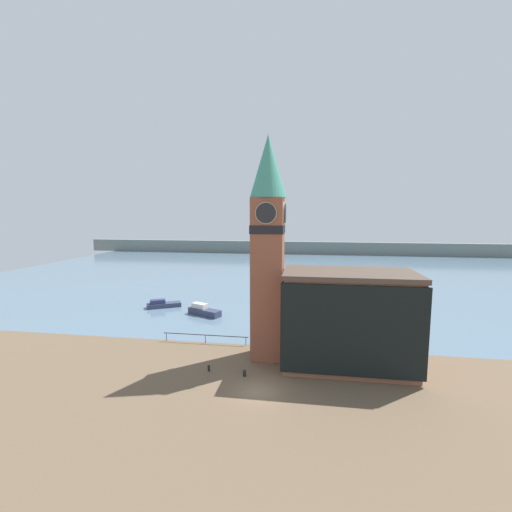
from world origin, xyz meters
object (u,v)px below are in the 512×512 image
Objects in this scene: mooring_bollard_near at (209,368)px; mooring_bollard_far at (244,373)px; clock_tower at (268,242)px; boat_near at (204,311)px; pier_building at (348,319)px; boat_far at (162,304)px.

mooring_bollard_near is 0.97× the size of mooring_bollard_far.
clock_tower reaches higher than boat_near.
pier_building is 12.13m from mooring_bollard_far.
mooring_bollard_far is at bearing -108.46° from clock_tower.
boat_near is 20.11m from mooring_bollard_near.
mooring_bollard_far is (3.86, -0.58, 0.00)m from mooring_bollard_near.
mooring_bollard_near is (-14.24, -3.51, -4.77)m from pier_building.
boat_near is 22.18m from mooring_bollard_far.
clock_tower is 1.79× the size of pier_building.
pier_building is at bearing -61.34° from boat_far.
mooring_bollard_far is at bearing -37.03° from boat_near.
pier_building reaches higher than mooring_bollard_near.
mooring_bollard_near is at bearing -84.73° from boat_far.
mooring_bollard_far is at bearing -158.48° from pier_building.
pier_building reaches higher than boat_far.
mooring_bollard_near is (6.49, -19.04, -0.33)m from boat_near.
mooring_bollard_near is at bearing 171.44° from mooring_bollard_far.
clock_tower is at bearing 173.40° from pier_building.
clock_tower is 4.15× the size of boat_near.
boat_far is at bearing 147.18° from pier_building.
boat_near is 8.79× the size of mooring_bollard_far.
clock_tower reaches higher than mooring_bollard_far.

